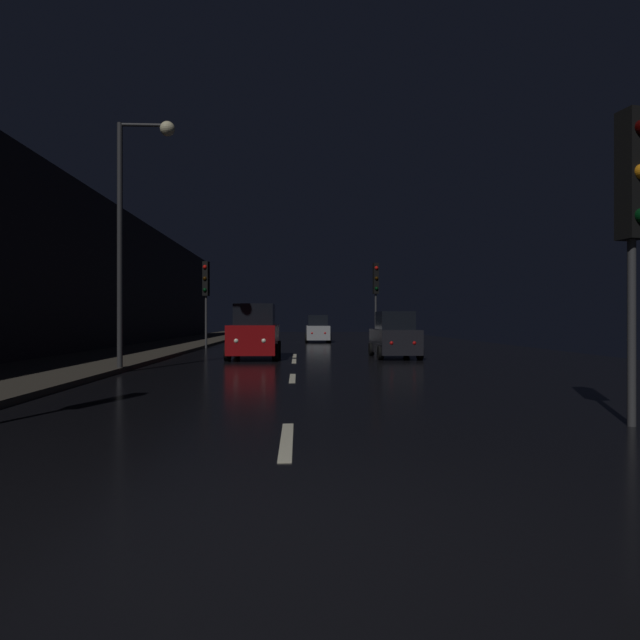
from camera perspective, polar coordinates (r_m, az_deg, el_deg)
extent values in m
cube|color=black|center=(28.45, -2.66, -3.17)|extent=(26.88, 84.00, 0.02)
cube|color=#38332B|center=(29.39, -16.94, -2.90)|extent=(4.40, 84.00, 0.15)
cube|color=black|center=(26.93, -24.21, 4.86)|extent=(0.80, 63.00, 7.69)
cube|color=beige|center=(7.08, -3.58, -12.67)|extent=(0.16, 2.20, 0.01)
cube|color=beige|center=(14.38, -2.95, -6.21)|extent=(0.16, 2.20, 0.01)
cube|color=beige|center=(20.36, -2.77, -4.38)|extent=(0.16, 2.20, 0.01)
cube|color=beige|center=(23.37, -2.72, -3.82)|extent=(0.16, 2.20, 0.01)
cylinder|color=#38383A|center=(33.15, 5.96, 0.04)|extent=(0.12, 0.12, 3.18)
cube|color=black|center=(33.25, 5.96, 4.42)|extent=(0.34, 0.37, 1.90)
sphere|color=red|center=(33.13, 6.03, 5.54)|extent=(0.22, 0.22, 0.22)
sphere|color=black|center=(33.08, 6.03, 4.45)|extent=(0.22, 0.22, 0.22)
sphere|color=black|center=(33.04, 6.03, 3.35)|extent=(0.22, 0.22, 0.22)
cylinder|color=#38383A|center=(9.08, 30.26, -1.19)|extent=(0.12, 0.12, 2.74)
cube|color=black|center=(9.32, 30.26, 13.21)|extent=(0.36, 0.39, 1.90)
cylinder|color=#38383A|center=(30.25, -12.04, -0.21)|extent=(0.12, 0.12, 2.90)
cube|color=black|center=(30.33, -12.04, 4.33)|extent=(0.37, 0.39, 1.90)
sphere|color=red|center=(30.22, -12.17, 5.55)|extent=(0.22, 0.22, 0.22)
sphere|color=black|center=(30.17, -12.17, 4.35)|extent=(0.22, 0.22, 0.22)
sphere|color=black|center=(30.13, -12.17, 3.15)|extent=(0.22, 0.22, 0.22)
cylinder|color=#2D2D30|center=(17.08, -20.54, 7.22)|extent=(0.16, 0.16, 7.41)
cylinder|color=#2D2D30|center=(17.72, -18.27, 19.12)|extent=(1.40, 0.10, 0.10)
sphere|color=beige|center=(17.52, -15.94, 19.00)|extent=(0.44, 0.44, 0.44)
cube|color=maroon|center=(22.05, -6.98, -2.00)|extent=(1.84, 4.30, 1.13)
cube|color=black|center=(22.19, -6.94, 0.58)|extent=(1.57, 2.15, 0.86)
cylinder|color=black|center=(20.51, -4.79, -3.45)|extent=(0.23, 0.66, 0.66)
cylinder|color=black|center=(20.67, -9.82, -3.42)|extent=(0.23, 0.66, 0.66)
cylinder|color=black|center=(23.52, -4.48, -3.01)|extent=(0.23, 0.66, 0.66)
cylinder|color=black|center=(23.65, -8.87, -2.99)|extent=(0.23, 0.66, 0.66)
sphere|color=white|center=(19.91, -6.01, -2.21)|extent=(0.18, 0.18, 0.18)
sphere|color=white|center=(20.00, -8.91, -2.20)|extent=(0.18, 0.18, 0.18)
sphere|color=red|center=(24.12, -5.37, -1.83)|extent=(0.18, 0.18, 0.18)
sphere|color=red|center=(24.19, -7.77, -1.82)|extent=(0.18, 0.18, 0.18)
cube|color=black|center=(22.42, 7.91, -2.25)|extent=(1.59, 3.71, 0.97)
cube|color=black|center=(22.27, 7.97, -0.06)|extent=(1.35, 1.85, 0.74)
cylinder|color=black|center=(23.60, 5.48, -3.11)|extent=(0.19, 0.57, 0.57)
cylinder|color=black|center=(23.86, 9.20, -3.07)|extent=(0.19, 0.57, 0.57)
cylinder|color=black|center=(21.03, 6.45, -3.49)|extent=(0.19, 0.57, 0.57)
cylinder|color=black|center=(21.32, 10.60, -3.44)|extent=(0.19, 0.57, 0.57)
sphere|color=slate|center=(24.14, 6.12, -2.09)|extent=(0.16, 0.16, 0.16)
sphere|color=slate|center=(24.28, 8.16, -2.07)|extent=(0.16, 0.16, 0.16)
sphere|color=red|center=(20.55, 7.62, -2.45)|extent=(0.16, 0.16, 0.16)
sphere|color=red|center=(20.72, 10.00, -2.43)|extent=(0.16, 0.16, 0.16)
cube|color=#A5A8AD|center=(37.73, -0.26, -1.34)|extent=(1.59, 3.70, 0.97)
cube|color=black|center=(37.59, -0.26, -0.04)|extent=(1.35, 1.85, 0.74)
cylinder|color=black|center=(39.02, -1.47, -1.89)|extent=(0.19, 0.56, 0.56)
cylinder|color=black|center=(39.07, 0.81, -1.88)|extent=(0.19, 0.56, 0.56)
cylinder|color=black|center=(36.43, -1.41, -2.02)|extent=(0.19, 0.56, 0.56)
cylinder|color=black|center=(36.49, 1.03, -2.02)|extent=(0.19, 0.56, 0.56)
sphere|color=slate|center=(39.53, -0.99, -1.28)|extent=(0.16, 0.16, 0.16)
sphere|color=slate|center=(39.56, 0.27, -1.28)|extent=(0.16, 0.16, 0.16)
sphere|color=red|center=(35.91, -0.85, -1.41)|extent=(0.16, 0.16, 0.16)
sphere|color=red|center=(35.94, 0.54, -1.41)|extent=(0.16, 0.16, 0.16)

